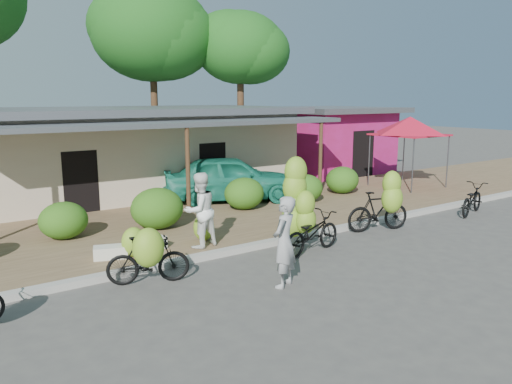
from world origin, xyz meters
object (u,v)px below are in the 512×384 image
tree_near_right (236,46)px  bike_left (148,257)px  vendor (284,242)px  bystander (200,210)px  red_canopy (410,126)px  bike_far_right (472,199)px  teal_van (231,178)px  bike_right (382,206)px  bike_center (304,216)px  sack_near (148,244)px  tree_center_right (147,31)px  sack_far (111,252)px

tree_near_right → bike_left: 18.16m
vendor → bystander: size_ratio=1.00×
vendor → red_canopy: bearing=178.2°
tree_near_right → bike_far_right: bearing=-88.8°
bike_far_right → teal_van: size_ratio=0.43×
bike_left → bike_right: 6.98m
red_canopy → vendor: 12.31m
tree_near_right → bike_left: tree_near_right is taller
bike_center → teal_van: (1.48, 5.74, 0.04)m
red_canopy → sack_near: 12.68m
sack_near → bike_right: bearing=-16.2°
sack_near → teal_van: size_ratio=0.18×
tree_center_right → sack_near: (-5.99, -13.56, -6.76)m
red_canopy → bike_right: bearing=-147.0°
tree_near_right → bike_far_right: size_ratio=4.00×
bike_right → sack_far: bike_right is taller
bike_right → vendor: 5.03m
sack_near → tree_center_right: bearing=66.2°
tree_near_right → sack_far: (-10.92, -11.61, -6.10)m
sack_near → teal_van: (4.79, 3.88, 0.66)m
bike_far_right → bike_center: bearing=71.6°
tree_center_right → bike_far_right: 17.42m
bike_far_right → bike_right: bearing=70.0°
bike_center → sack_far: 4.65m
bike_far_right → sack_near: 10.48m
tree_near_right → bystander: 15.82m
bystander → red_canopy: bearing=-178.2°
bystander → teal_van: bystander is taller
sack_far → bike_right: bearing=-13.8°
tree_near_right → bike_center: tree_near_right is taller
bike_far_right → tree_center_right: bearing=-1.7°
tree_near_right → bike_far_right: 14.78m
bike_far_right → sack_far: bike_far_right is taller
sack_near → vendor: vendor is taller
tree_center_right → bystander: size_ratio=5.06×
bike_far_right → sack_far: 11.39m
tree_center_right → bystander: bearing=-108.9°
sack_far → bystander: size_ratio=0.41×
bike_far_right → sack_near: (-10.28, 2.01, -0.23)m
teal_van → sack_near: bearing=153.7°
bike_center → sack_far: bearing=57.4°
bike_center → tree_near_right: bearing=-35.9°
bike_left → bystander: bearing=-32.9°
tree_near_right → bike_right: tree_near_right is taller
red_canopy → bike_center: 9.97m
bike_center → vendor: bearing=120.9°
vendor → teal_van: vendor is taller
bike_center → sack_far: size_ratio=3.11×
tree_center_right → bike_center: (-2.68, -15.42, -6.15)m
bike_left → sack_near: 2.07m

